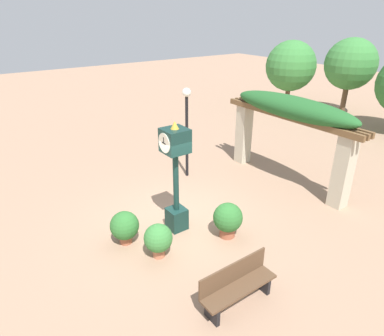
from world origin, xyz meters
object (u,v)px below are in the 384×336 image
Objects in this scene: potted_plant_near_left at (158,239)px; lamp_post at (187,118)px; park_bench at (237,285)px; potted_plant_near_right at (228,219)px; potted_plant_far_left at (125,226)px; pedestal_clock at (176,172)px.

potted_plant_near_left is 4.74m from lamp_post.
potted_plant_near_right is at bearing 53.63° from park_bench.
pedestal_clock is at bearing 81.24° from potted_plant_far_left.
park_bench reaches higher than potted_plant_near_left.
potted_plant_near_right is 2.59m from potted_plant_far_left.
lamp_post is (-2.29, 3.47, 1.63)m from potted_plant_far_left.
potted_plant_far_left is at bearing -56.62° from lamp_post.
potted_plant_far_left is (-0.21, -1.39, -1.19)m from pedestal_clock.
park_bench is (2.85, -0.46, -1.23)m from pedestal_clock.
potted_plant_near_right reaches higher than park_bench.
potted_plant_far_left is 0.28× the size of lamp_post.
potted_plant_far_left is at bearing -156.39° from potted_plant_near_left.
pedestal_clock is at bearing -39.75° from lamp_post.
pedestal_clock is 1.78m from potted_plant_near_right.
lamp_post is at bearing 64.60° from park_bench.
potted_plant_near_left is 2.19m from park_bench.
potted_plant_near_left is 0.99× the size of potted_plant_far_left.
potted_plant_near_left is 1.88m from potted_plant_near_right.
pedestal_clock is 3.45× the size of potted_plant_far_left.
potted_plant_far_left is (-1.27, -2.25, -0.04)m from potted_plant_near_right.
pedestal_clock is 3.29m from lamp_post.
park_bench is (2.13, 0.53, -0.05)m from potted_plant_near_left.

